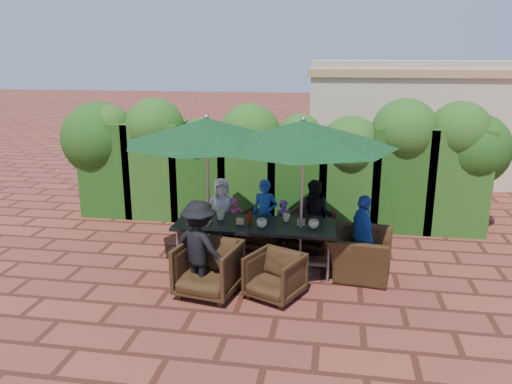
% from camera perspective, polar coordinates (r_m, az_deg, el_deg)
% --- Properties ---
extents(ground, '(80.00, 80.00, 0.00)m').
position_cam_1_polar(ground, '(8.32, -0.04, -8.23)').
color(ground, brown).
rests_on(ground, ground).
extents(dining_table, '(2.55, 0.90, 0.75)m').
position_cam_1_polar(dining_table, '(7.95, -0.09, -4.12)').
color(dining_table, black).
rests_on(dining_table, ground).
extents(umbrella_left, '(2.58, 2.58, 2.46)m').
position_cam_1_polar(umbrella_left, '(7.73, -5.66, 6.99)').
color(umbrella_left, gray).
rests_on(umbrella_left, ground).
extents(umbrella_right, '(2.79, 2.79, 2.46)m').
position_cam_1_polar(umbrella_right, '(7.43, 5.41, 6.67)').
color(umbrella_right, gray).
rests_on(umbrella_right, ground).
extents(chair_far_left, '(0.77, 0.73, 0.70)m').
position_cam_1_polar(chair_far_left, '(9.05, -5.10, -3.90)').
color(chair_far_left, black).
rests_on(chair_far_left, ground).
extents(chair_far_mid, '(0.85, 0.82, 0.73)m').
position_cam_1_polar(chair_far_mid, '(8.87, 0.58, -4.15)').
color(chair_far_mid, black).
rests_on(chair_far_mid, ground).
extents(chair_far_right, '(0.88, 0.85, 0.75)m').
position_cam_1_polar(chair_far_right, '(8.96, 6.30, -3.97)').
color(chair_far_right, black).
rests_on(chair_far_right, ground).
extents(chair_near_left, '(0.94, 0.90, 0.84)m').
position_cam_1_polar(chair_near_left, '(7.21, -5.47, -8.47)').
color(chair_near_left, black).
rests_on(chair_near_left, ground).
extents(chair_near_right, '(0.90, 0.88, 0.71)m').
position_cam_1_polar(chair_near_right, '(7.11, 2.16, -9.33)').
color(chair_near_right, black).
rests_on(chair_near_right, ground).
extents(chair_end_right, '(0.82, 1.13, 0.92)m').
position_cam_1_polar(chair_end_right, '(7.96, 11.82, -6.12)').
color(chair_end_right, black).
rests_on(chair_end_right, ground).
extents(adult_far_left, '(0.68, 0.54, 1.21)m').
position_cam_1_polar(adult_far_left, '(9.10, -3.93, -2.12)').
color(adult_far_left, white).
rests_on(adult_far_left, ground).
extents(adult_far_mid, '(0.47, 0.39, 1.24)m').
position_cam_1_polar(adult_far_mid, '(8.79, 1.02, -2.58)').
color(adult_far_mid, '#2152B2').
rests_on(adult_far_mid, ground).
extents(adult_far_right, '(0.65, 0.44, 1.28)m').
position_cam_1_polar(adult_far_right, '(8.69, 6.86, -2.78)').
color(adult_far_right, black).
rests_on(adult_far_right, ground).
extents(adult_near_left, '(0.97, 0.71, 1.38)m').
position_cam_1_polar(adult_near_left, '(7.17, -6.48, -6.32)').
color(adult_near_left, black).
rests_on(adult_near_left, ground).
extents(adult_end_right, '(0.59, 0.82, 1.27)m').
position_cam_1_polar(adult_end_right, '(7.96, 12.09, -4.79)').
color(adult_end_right, '#2152B2').
rests_on(adult_end_right, ground).
extents(child_left, '(0.36, 0.32, 0.86)m').
position_cam_1_polar(child_left, '(9.01, -2.33, -3.44)').
color(child_left, '#C04372').
rests_on(child_left, ground).
extents(child_right, '(0.35, 0.30, 0.87)m').
position_cam_1_polar(child_right, '(8.88, 3.17, -3.67)').
color(child_right, '#9454B6').
rests_on(child_right, ground).
extents(pedestrian_a, '(1.63, 1.03, 1.65)m').
position_cam_1_polar(pedestrian_a, '(11.98, 11.64, 2.94)').
color(pedestrian_a, '#257D22').
rests_on(pedestrian_a, ground).
extents(pedestrian_b, '(0.82, 0.53, 1.65)m').
position_cam_1_polar(pedestrian_b, '(12.34, 15.91, 3.03)').
color(pedestrian_b, '#C04372').
rests_on(pedestrian_b, ground).
extents(pedestrian_c, '(1.23, 0.98, 1.75)m').
position_cam_1_polar(pedestrian_c, '(12.19, 20.74, 2.73)').
color(pedestrian_c, gray).
rests_on(pedestrian_c, ground).
extents(cup_a, '(0.16, 0.16, 0.13)m').
position_cam_1_polar(cup_a, '(8.04, -7.27, -2.99)').
color(cup_a, beige).
rests_on(cup_a, dining_table).
extents(cup_b, '(0.15, 0.15, 0.14)m').
position_cam_1_polar(cup_b, '(8.12, -4.07, -2.66)').
color(cup_b, beige).
rests_on(cup_b, dining_table).
extents(cup_c, '(0.16, 0.16, 0.13)m').
position_cam_1_polar(cup_c, '(7.75, 0.66, -3.57)').
color(cup_c, beige).
rests_on(cup_c, dining_table).
extents(cup_d, '(0.13, 0.13, 0.12)m').
position_cam_1_polar(cup_d, '(8.04, 3.48, -2.93)').
color(cup_d, beige).
rests_on(cup_d, dining_table).
extents(cup_e, '(0.16, 0.16, 0.13)m').
position_cam_1_polar(cup_e, '(7.75, 6.61, -3.66)').
color(cup_e, beige).
rests_on(cup_e, dining_table).
extents(ketchup_bottle, '(0.04, 0.04, 0.17)m').
position_cam_1_polar(ketchup_bottle, '(7.91, -0.79, -3.02)').
color(ketchup_bottle, '#B20C0A').
rests_on(ketchup_bottle, dining_table).
extents(sauce_bottle, '(0.04, 0.04, 0.17)m').
position_cam_1_polar(sauce_bottle, '(7.98, -0.69, -2.84)').
color(sauce_bottle, '#4C230C').
rests_on(sauce_bottle, dining_table).
extents(serving_tray, '(0.35, 0.25, 0.02)m').
position_cam_1_polar(serving_tray, '(7.98, -6.47, -3.52)').
color(serving_tray, '#A87E51').
rests_on(serving_tray, dining_table).
extents(number_block_left, '(0.12, 0.06, 0.10)m').
position_cam_1_polar(number_block_left, '(7.88, -1.81, -3.35)').
color(number_block_left, tan).
rests_on(number_block_left, dining_table).
extents(number_block_right, '(0.12, 0.06, 0.10)m').
position_cam_1_polar(number_block_right, '(7.86, 5.17, -3.47)').
color(number_block_right, tan).
rests_on(number_block_right, dining_table).
extents(hedge_wall, '(9.10, 1.60, 2.56)m').
position_cam_1_polar(hedge_wall, '(10.11, 2.01, 4.14)').
color(hedge_wall, '#183D10').
rests_on(hedge_wall, ground).
extents(building, '(6.20, 3.08, 3.20)m').
position_cam_1_polar(building, '(14.78, 18.30, 7.88)').
color(building, beige).
rests_on(building, ground).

